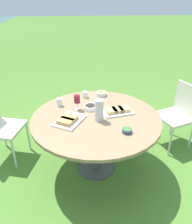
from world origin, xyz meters
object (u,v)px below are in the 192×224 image
wine_glass (77,100)px  handbag (122,112)px  water_pitcher (99,110)px  chair_near_left (179,111)px  dining_table (96,123)px

wine_glass → handbag: bearing=-37.5°
water_pitcher → chair_near_left: bearing=-66.5°
dining_table → handbag: dining_table is taller
water_pitcher → wine_glass: bearing=41.6°
water_pitcher → handbag: (1.25, -0.53, -0.73)m
dining_table → handbag: (1.18, -0.55, -0.53)m
dining_table → water_pitcher: water_pitcher is taller
dining_table → chair_near_left: (0.43, -1.19, -0.13)m
dining_table → wine_glass: size_ratio=7.93×
water_pitcher → dining_table: bearing=20.9°
wine_glass → dining_table: bearing=-133.1°
dining_table → water_pitcher: (-0.07, -0.03, 0.21)m
chair_near_left → handbag: bearing=40.2°
chair_near_left → wine_glass: 1.45m
chair_near_left → handbag: (0.75, 0.63, -0.40)m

